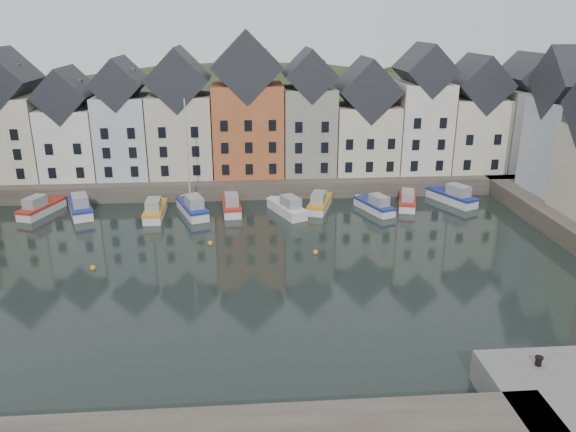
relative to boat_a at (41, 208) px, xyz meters
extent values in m
plane|color=black|center=(23.56, -18.70, -0.74)|extent=(260.00, 260.00, 0.00)
cube|color=#433B33|center=(23.56, 11.30, 0.26)|extent=(90.00, 16.00, 2.00)
ellipsoid|color=#213118|center=(23.56, 37.30, -18.74)|extent=(153.60, 70.40, 64.00)
sphere|color=black|center=(9.63, 32.23, 7.96)|extent=(5.77, 5.77, 5.77)
sphere|color=black|center=(48.43, 42.05, 7.38)|extent=(5.27, 5.27, 5.27)
sphere|color=black|center=(55.38, 35.50, 7.14)|extent=(5.07, 5.07, 5.07)
sphere|color=black|center=(37.84, 36.49, 7.08)|extent=(5.01, 5.01, 5.01)
sphere|color=black|center=(-14.10, 37.91, 5.84)|extent=(3.94, 3.94, 3.94)
sphere|color=black|center=(51.89, 41.55, 7.31)|extent=(5.21, 5.21, 5.21)
sphere|color=black|center=(25.55, 39.94, 7.59)|extent=(5.45, 5.45, 5.45)
sphere|color=black|center=(61.37, 29.61, 6.47)|extent=(4.49, 4.49, 4.49)
cube|color=beige|center=(-5.60, 9.30, 6.30)|extent=(7.67, 8.00, 10.07)
cube|color=black|center=(-5.60, 9.30, 13.23)|extent=(7.67, 8.16, 7.67)
cube|color=white|center=(1.66, 9.30, 5.57)|extent=(6.56, 8.00, 8.61)
cube|color=black|center=(1.66, 9.30, 11.50)|extent=(6.56, 8.16, 6.56)
cube|color=silver|center=(8.20, 9.30, 6.27)|extent=(6.20, 8.00, 10.02)
cube|color=black|center=(8.20, 9.30, 12.82)|extent=(6.20, 8.16, 6.20)
cube|color=beige|center=(15.29, 9.30, 6.30)|extent=(7.70, 8.00, 10.08)
cube|color=black|center=(15.29, 9.30, 13.25)|extent=(7.70, 8.16, 7.70)
cube|color=#B75F34|center=(23.64, 9.30, 6.90)|extent=(8.69, 8.00, 11.28)
cube|color=black|center=(23.64, 9.30, 14.70)|extent=(8.69, 8.16, 8.69)
cube|color=gray|center=(31.34, 9.30, 6.65)|extent=(6.43, 8.00, 10.78)
cube|color=black|center=(31.34, 9.30, 13.64)|extent=(6.43, 8.16, 6.43)
cube|color=beige|center=(38.64, 9.30, 5.54)|extent=(7.88, 8.00, 8.56)
cube|color=black|center=(38.64, 9.30, 11.77)|extent=(7.88, 8.16, 7.88)
cube|color=silver|center=(45.98, 9.30, 6.90)|extent=(6.50, 8.00, 11.27)
cube|color=black|center=(45.98, 9.30, 14.14)|extent=(6.50, 8.16, 6.50)
cube|color=beige|center=(53.00, 9.30, 5.92)|extent=(7.23, 8.00, 9.32)
cube|color=black|center=(53.00, 9.30, 12.38)|extent=(7.23, 8.16, 7.23)
cube|color=white|center=(59.85, 9.30, 6.42)|extent=(6.18, 8.00, 10.32)
cube|color=black|center=(59.85, 9.30, 13.11)|extent=(6.18, 8.16, 6.18)
cube|color=silver|center=(59.56, -2.44, 6.45)|extent=(7.47, 8.00, 10.38)
sphere|color=orange|center=(19.56, -10.70, -0.59)|extent=(0.50, 0.50, 0.50)
sphere|color=orange|center=(29.56, -13.70, -0.59)|extent=(0.50, 0.50, 0.50)
sphere|color=orange|center=(9.56, -15.70, -0.59)|extent=(0.50, 0.50, 0.50)
cube|color=silver|center=(0.07, 0.19, -0.37)|extent=(3.87, 6.60, 1.16)
cube|color=#B12619|center=(0.07, 0.19, 0.26)|extent=(4.01, 6.75, 0.26)
cube|color=gray|center=(-0.25, -0.70, 0.90)|extent=(2.23, 2.87, 1.27)
cube|color=silver|center=(4.36, 0.00, -0.34)|extent=(4.34, 7.17, 1.26)
cube|color=navy|center=(4.36, 0.00, 0.35)|extent=(4.49, 7.34, 0.29)
cube|color=gray|center=(4.72, -0.97, 1.04)|extent=(2.47, 3.14, 1.38)
cube|color=silver|center=(13.02, -1.71, -0.37)|extent=(1.97, 6.36, 1.16)
cube|color=orange|center=(13.02, -1.71, 0.27)|extent=(2.08, 6.49, 0.26)
cube|color=gray|center=(13.03, -2.66, 0.90)|extent=(1.51, 2.55, 1.27)
cube|color=silver|center=(17.07, -1.28, -0.35)|extent=(4.15, 6.98, 1.23)
cube|color=navy|center=(17.07, -1.28, 0.32)|extent=(4.30, 7.14, 0.28)
cube|color=gray|center=(17.41, -2.23, 0.99)|extent=(2.38, 3.05, 1.34)
cylinder|color=silver|center=(16.85, -0.65, 5.96)|extent=(0.16, 0.16, 12.27)
cube|color=silver|center=(21.46, -0.47, -0.37)|extent=(2.35, 6.41, 1.15)
cube|color=#B12619|center=(21.46, -0.47, 0.26)|extent=(2.47, 6.55, 0.26)
cube|color=gray|center=(21.53, -1.41, 0.89)|extent=(1.65, 2.62, 1.26)
cube|color=silver|center=(27.71, -2.02, -0.36)|extent=(4.26, 6.64, 1.17)
cube|color=silver|center=(27.71, -2.02, 0.28)|extent=(4.41, 6.80, 0.27)
cube|color=gray|center=(28.08, -2.91, 0.92)|extent=(2.37, 2.94, 1.28)
cube|color=silver|center=(31.69, -0.50, -0.37)|extent=(3.67, 6.50, 1.14)
cube|color=orange|center=(31.69, -0.50, 0.25)|extent=(3.81, 6.65, 0.26)
cube|color=gray|center=(31.40, -1.39, 0.87)|extent=(2.14, 2.81, 1.25)
cube|color=silver|center=(37.79, -1.81, -0.39)|extent=(3.82, 6.17, 1.09)
cube|color=navy|center=(37.79, -1.81, 0.20)|extent=(3.95, 6.32, 0.25)
cube|color=gray|center=(38.11, -2.64, 0.79)|extent=(2.15, 2.71, 1.19)
cube|color=silver|center=(42.12, -0.27, -0.39)|extent=(3.41, 6.27, 1.10)
cube|color=#B12619|center=(42.12, -0.27, 0.21)|extent=(3.54, 6.41, 0.25)
cube|color=gray|center=(41.86, -1.13, 0.81)|extent=(2.02, 2.70, 1.20)
cube|color=silver|center=(47.78, 0.65, -0.35)|extent=(4.63, 6.90, 1.22)
cube|color=navy|center=(47.78, 0.65, 0.32)|extent=(4.78, 7.07, 0.28)
cube|color=gray|center=(48.20, -0.26, 0.99)|extent=(2.54, 3.08, 1.34)
cylinder|color=black|center=(39.72, -35.52, 1.51)|extent=(0.36, 0.36, 0.50)
cylinder|color=black|center=(39.72, -35.52, 1.78)|extent=(0.48, 0.48, 0.08)
camera|label=1|loc=(23.23, -61.93, 20.06)|focal=35.00mm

